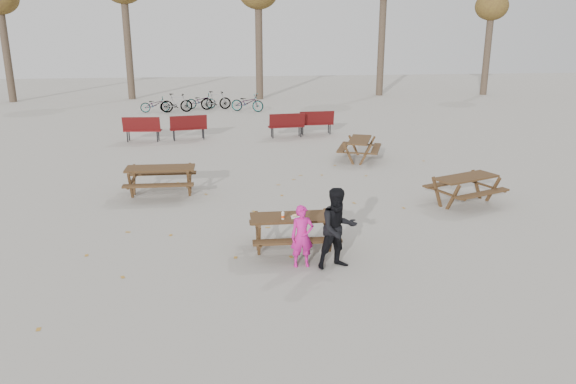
{
  "coord_description": "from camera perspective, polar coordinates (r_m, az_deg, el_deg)",
  "views": [
    {
      "loc": [
        -1.42,
        -10.99,
        4.67
      ],
      "look_at": [
        0.0,
        1.0,
        1.0
      ],
      "focal_mm": 35.0,
      "sensor_mm": 36.0,
      "label": 1
    }
  ],
  "objects": [
    {
      "name": "food_tray",
      "position": [
        11.62,
        0.76,
        -2.57
      ],
      "size": [
        0.18,
        0.11,
        0.03
      ],
      "primitive_type": "cube",
      "color": "silver",
      "rests_on": "main_picnic_table"
    },
    {
      "name": "soda_bottle",
      "position": [
        11.54,
        -0.52,
        -2.44
      ],
      "size": [
        0.07,
        0.07,
        0.17
      ],
      "color": "silver",
      "rests_on": "main_picnic_table"
    },
    {
      "name": "bicycle_row",
      "position": [
        31.3,
        -8.52,
        9.02
      ],
      "size": [
        6.73,
        2.35,
        1.01
      ],
      "color": "black",
      "rests_on": "ground"
    },
    {
      "name": "fallen_leaves",
      "position": [
        14.4,
        1.27,
        -2.0
      ],
      "size": [
        11.0,
        11.0,
        0.01
      ],
      "primitive_type": null,
      "color": "#AE7929",
      "rests_on": "ground"
    },
    {
      "name": "main_picnic_table",
      "position": [
        11.81,
        0.57,
        -3.32
      ],
      "size": [
        1.8,
        1.45,
        0.78
      ],
      "color": "#382414",
      "rests_on": "ground"
    },
    {
      "name": "child",
      "position": [
        11.06,
        1.44,
        -4.53
      ],
      "size": [
        0.47,
        0.32,
        1.26
      ],
      "primitive_type": "imported",
      "rotation": [
        0.0,
        0.0,
        0.04
      ],
      "color": "#CB1987",
      "rests_on": "ground"
    },
    {
      "name": "picnic_table_east",
      "position": [
        15.65,
        17.56,
        0.18
      ],
      "size": [
        2.16,
        1.97,
        0.75
      ],
      "primitive_type": null,
      "rotation": [
        0.0,
        0.0,
        0.39
      ],
      "color": "#382414",
      "rests_on": "ground"
    },
    {
      "name": "ground",
      "position": [
        12.02,
        0.57,
        -5.95
      ],
      "size": [
        80.0,
        80.0,
        0.0
      ],
      "primitive_type": "plane",
      "color": "gray",
      "rests_on": "ground"
    },
    {
      "name": "adult",
      "position": [
        10.97,
        5.1,
        -3.72
      ],
      "size": [
        0.92,
        0.8,
        1.64
      ],
      "primitive_type": "imported",
      "rotation": [
        0.0,
        0.0,
        0.25
      ],
      "color": "black",
      "rests_on": "ground"
    },
    {
      "name": "bread_roll",
      "position": [
        11.61,
        0.76,
        -2.38
      ],
      "size": [
        0.14,
        0.06,
        0.05
      ],
      "primitive_type": "ellipsoid",
      "color": "tan",
      "rests_on": "food_tray"
    },
    {
      "name": "picnic_table_north",
      "position": [
        16.04,
        -12.77,
        1.06
      ],
      "size": [
        1.9,
        1.54,
        0.81
      ],
      "primitive_type": null,
      "rotation": [
        0.0,
        0.0,
        -0.01
      ],
      "color": "#382414",
      "rests_on": "ground"
    },
    {
      "name": "park_bench_row",
      "position": [
        23.64,
        -5.43,
        6.72
      ],
      "size": [
        8.81,
        1.26,
        1.03
      ],
      "color": "#5B1212",
      "rests_on": "ground"
    },
    {
      "name": "picnic_table_far",
      "position": [
        19.9,
        7.26,
        4.3
      ],
      "size": [
        1.9,
        2.1,
        0.74
      ],
      "primitive_type": null,
      "rotation": [
        0.0,
        0.0,
        1.22
      ],
      "color": "#382414",
      "rests_on": "ground"
    }
  ]
}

